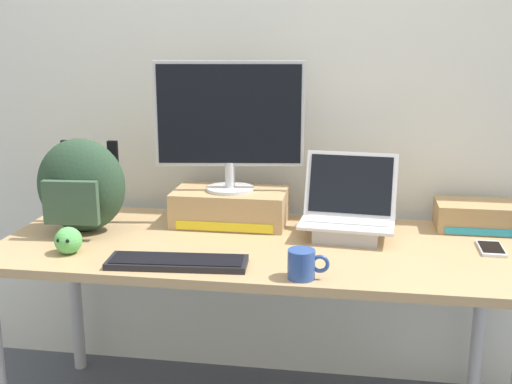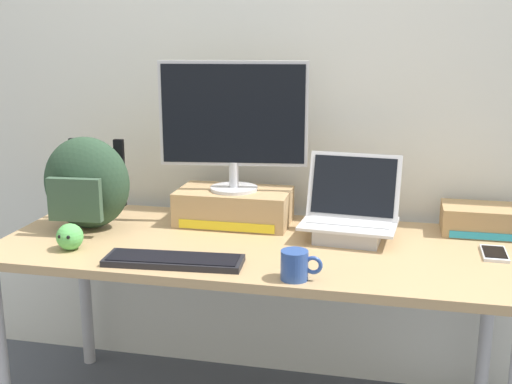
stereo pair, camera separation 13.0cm
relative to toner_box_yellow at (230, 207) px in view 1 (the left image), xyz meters
The scene contains 11 objects.
back_wall 0.59m from the toner_box_yellow, 62.86° to the left, with size 7.00×0.10×2.60m, color silver.
desk 0.28m from the toner_box_yellow, 58.06° to the right, with size 1.77×0.73×0.72m.
toner_box_yellow is the anchor object (origin of this frame).
desktop_monitor 0.32m from the toner_box_yellow, 79.18° to the right, with size 0.54×0.18×0.48m.
open_laptop 0.45m from the toner_box_yellow, 11.78° to the right, with size 0.34×0.27×0.29m.
external_keyboard 0.48m from the toner_box_yellow, 99.30° to the right, with size 0.44×0.16×0.02m.
messenger_backpack 0.55m from the toner_box_yellow, 160.96° to the right, with size 0.33×0.26×0.34m.
coffee_mug 0.60m from the toner_box_yellow, 58.33° to the right, with size 0.12×0.08×0.09m.
cell_phone 0.93m from the toner_box_yellow, 10.24° to the right, with size 0.08×0.15×0.01m.
plush_toy 0.62m from the toner_box_yellow, 137.88° to the right, with size 0.09×0.09×0.09m.
toner_box_cyan 0.92m from the toner_box_yellow, ahead, with size 0.32×0.18×0.10m.
Camera 1 is at (0.32, -2.07, 1.43)m, focal length 45.05 mm.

